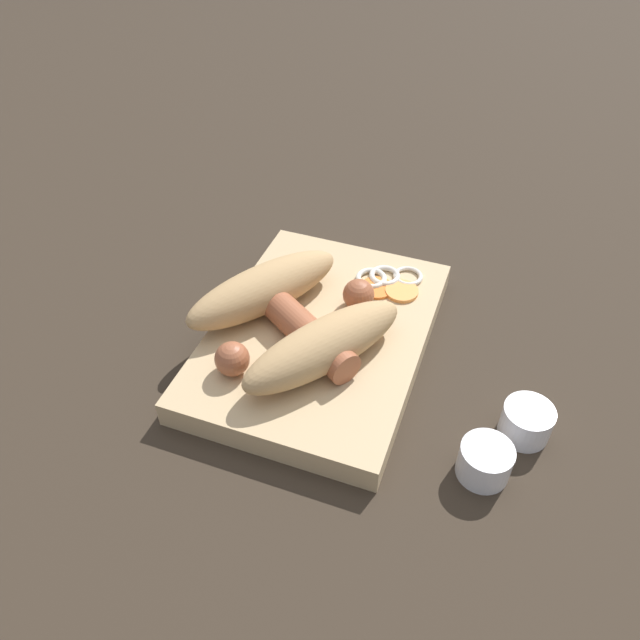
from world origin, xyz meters
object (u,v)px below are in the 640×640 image
object	(u,v)px
sausage	(299,325)
condiment_cup_near	(484,462)
food_tray	(320,338)
bread_roll	(292,316)
condiment_cup_far	(526,423)

from	to	relation	value
sausage	condiment_cup_near	distance (m)	0.20
food_tray	condiment_cup_near	distance (m)	0.19
bread_roll	food_tray	bearing A→B (deg)	-52.87
condiment_cup_far	food_tray	bearing A→B (deg)	79.41
sausage	condiment_cup_far	size ratio (longest dim) A/B	3.52
condiment_cup_near	condiment_cup_far	distance (m)	0.06
bread_roll	sausage	xyz separation A→B (m)	(-0.00, -0.01, -0.01)
food_tray	condiment_cup_far	bearing A→B (deg)	-100.59
condiment_cup_near	sausage	bearing A→B (deg)	69.37
bread_roll	sausage	bearing A→B (deg)	-108.72
bread_roll	sausage	world-z (taller)	bread_roll
food_tray	condiment_cup_near	bearing A→B (deg)	-117.19
sausage	bread_roll	bearing A→B (deg)	71.28
bread_roll	condiment_cup_near	xyz separation A→B (m)	(-0.07, -0.19, -0.04)
food_tray	condiment_cup_far	world-z (taller)	condiment_cup_far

